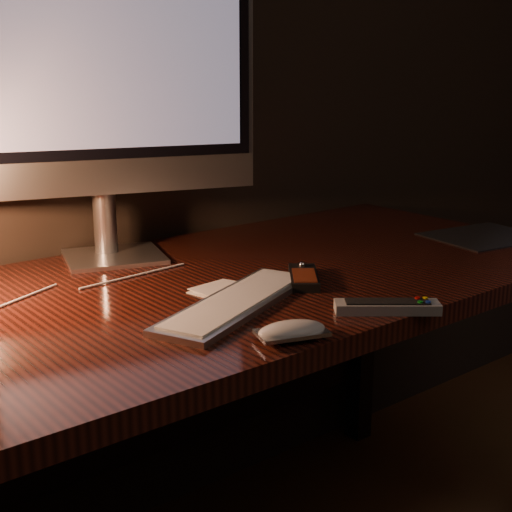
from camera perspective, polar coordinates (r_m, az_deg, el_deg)
desk at (r=1.52m, az=-3.68°, el=-5.79°), size 1.60×0.75×0.75m
monitor at (r=1.53m, az=-11.90°, el=14.02°), size 0.61×0.24×0.66m
keyboard at (r=1.25m, az=-1.50°, el=-3.67°), size 0.41×0.26×0.01m
mousepad at (r=1.85m, az=17.78°, el=1.52°), size 0.29×0.25×0.00m
mouse at (r=1.10m, az=2.88°, el=-6.21°), size 0.12×0.09×0.02m
media_remote at (r=1.39m, az=3.84°, el=-1.69°), size 0.13×0.15×0.03m
tv_remote at (r=1.24m, az=10.45°, el=-3.99°), size 0.17×0.15×0.02m
papers at (r=1.34m, az=-2.90°, el=-2.62°), size 0.12×0.09×0.01m
cable at (r=1.37m, az=-14.23°, el=-2.73°), size 0.51×0.13×0.00m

